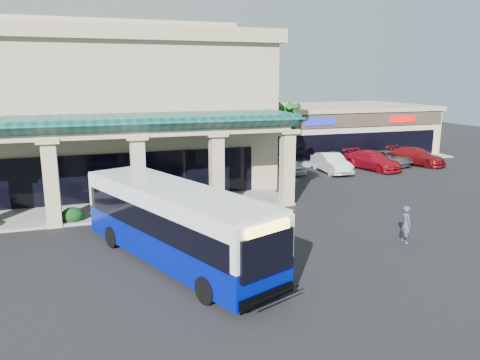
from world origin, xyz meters
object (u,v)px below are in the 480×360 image
object	(u,v)px
car_silver	(285,164)
car_white	(331,163)
car_gray	(388,158)
transit_bus	(175,226)
car_red	(372,160)
car_extra	(416,156)
pedestrian	(406,224)

from	to	relation	value
car_silver	car_white	bearing A→B (deg)	-28.33
car_silver	car_gray	distance (m)	10.24
transit_bus	car_red	size ratio (longest dim) A/B	2.17
car_silver	car_gray	xyz separation A→B (m)	(10.24, 0.26, -0.08)
transit_bus	car_gray	size ratio (longest dim) A/B	2.56
car_white	car_gray	bearing A→B (deg)	14.68
car_gray	car_extra	xyz separation A→B (m)	(2.51, -0.67, 0.13)
car_red	car_gray	size ratio (longest dim) A/B	1.18
car_white	car_extra	size ratio (longest dim) A/B	0.91
car_extra	car_white	bearing A→B (deg)	161.31
car_extra	car_red	bearing A→B (deg)	163.94
pedestrian	car_white	distance (m)	16.95
transit_bus	pedestrian	xyz separation A→B (m)	(10.96, -1.09, -0.74)
car_silver	car_red	size ratio (longest dim) A/B	0.78
transit_bus	car_red	xyz separation A→B (m)	(20.10, 15.13, -0.86)
pedestrian	car_silver	xyz separation A→B (m)	(1.43, 17.25, -0.19)
pedestrian	car_red	bearing A→B (deg)	-20.43
car_red	car_extra	bearing A→B (deg)	-8.05
car_silver	car_extra	size ratio (longest dim) A/B	0.79
car_silver	car_white	world-z (taller)	car_white
car_white	car_extra	world-z (taller)	car_white
pedestrian	car_white	bearing A→B (deg)	-8.61
transit_bus	car_silver	world-z (taller)	transit_bus
pedestrian	car_gray	size ratio (longest dim) A/B	0.40
car_white	car_extra	bearing A→B (deg)	7.35
transit_bus	car_white	xyz separation A→B (m)	(16.07, 15.06, -0.85)
car_silver	car_gray	world-z (taller)	car_silver
transit_bus	pedestrian	distance (m)	11.04
car_white	car_red	size ratio (longest dim) A/B	0.90
pedestrian	car_extra	size ratio (longest dim) A/B	0.34
transit_bus	car_red	world-z (taller)	transit_bus
transit_bus	car_extra	world-z (taller)	transit_bus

